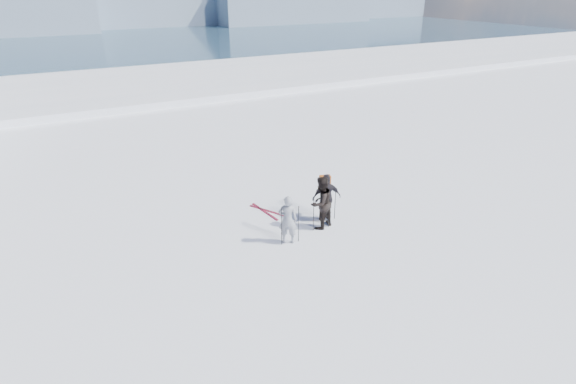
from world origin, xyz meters
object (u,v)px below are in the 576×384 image
at_px(skier_pack, 327,198).
at_px(skis_loose, 266,211).
at_px(skier_grey, 288,220).
at_px(skier_dark, 321,203).

height_order(skier_pack, skis_loose, skier_pack).
xyz_separation_m(skier_grey, skier_pack, (1.99, 0.74, 0.05)).
xyz_separation_m(skier_grey, skis_loose, (0.33, 2.34, -0.84)).
distance_m(skier_grey, skis_loose, 2.51).
relative_size(skier_grey, skier_pack, 0.95).
bearing_deg(skier_grey, skis_loose, -66.73).
distance_m(skier_grey, skier_pack, 2.12).
relative_size(skier_grey, skis_loose, 1.01).
bearing_deg(skier_pack, skis_loose, -28.66).
height_order(skier_dark, skis_loose, skier_dark).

